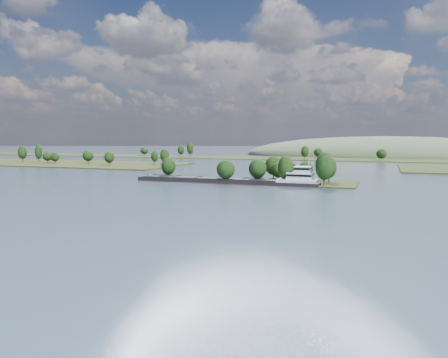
% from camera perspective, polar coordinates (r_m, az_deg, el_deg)
% --- Properties ---
extents(ground, '(1800.00, 1800.00, 0.00)m').
position_cam_1_polar(ground, '(152.34, -3.48, -2.51)').
color(ground, '#384D61').
rests_on(ground, ground).
extents(tree_island, '(100.00, 33.55, 15.53)m').
position_cam_1_polar(tree_island, '(204.70, 4.95, 0.70)').
color(tree_island, '#273015').
rests_on(tree_island, ground).
extents(left_bank, '(300.00, 80.00, 15.82)m').
position_cam_1_polar(left_bank, '(402.14, -25.87, 2.08)').
color(left_bank, '#273015').
rests_on(left_bank, ground).
extents(back_shoreline, '(900.00, 60.00, 16.24)m').
position_cam_1_polar(back_shoreline, '(421.62, 13.07, 2.60)').
color(back_shoreline, '#273015').
rests_on(back_shoreline, ground).
extents(hill_west, '(320.00, 160.00, 44.00)m').
position_cam_1_polar(hill_west, '(518.46, 20.19, 2.86)').
color(hill_west, '#44543A').
rests_on(hill_west, ground).
extents(cargo_barge, '(87.00, 11.24, 11.76)m').
position_cam_1_polar(cargo_barge, '(199.19, 1.80, -0.17)').
color(cargo_barge, black).
rests_on(cargo_barge, ground).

